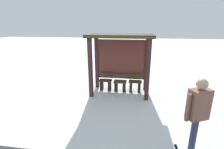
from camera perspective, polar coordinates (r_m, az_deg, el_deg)
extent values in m
plane|color=silver|center=(7.33, 2.62, -6.30)|extent=(60.00, 60.00, 0.00)
cube|color=#3B1E1F|center=(6.62, -7.50, 2.06)|extent=(0.15, 0.15, 2.41)
cube|color=#3B1E1F|center=(6.40, 12.37, 1.26)|extent=(0.15, 0.15, 2.41)
cube|color=#3B1E1F|center=(7.65, -5.29, 4.17)|extent=(0.15, 0.15, 2.41)
cube|color=#3B1E1F|center=(7.45, 11.88, 3.52)|extent=(0.15, 0.15, 2.41)
cube|color=black|center=(6.74, 2.91, 13.35)|extent=(2.63, 1.46, 0.12)
cube|color=brown|center=(7.42, 3.21, 5.63)|extent=(2.11, 0.08, 1.67)
cube|color=#3B1E1F|center=(7.63, 3.09, -1.00)|extent=(2.11, 0.06, 0.08)
cube|color=#492F2A|center=(7.48, -2.25, -2.06)|extent=(0.57, 0.34, 0.05)
cube|color=#492F2A|center=(7.55, -2.06, -0.22)|extent=(0.54, 0.04, 0.20)
cube|color=black|center=(7.53, -0.84, -3.85)|extent=(0.12, 0.29, 0.43)
cube|color=black|center=(7.60, -3.60, -3.70)|extent=(0.12, 0.29, 0.43)
cube|color=#4D3A28|center=(7.40, 2.86, -2.46)|extent=(0.57, 0.42, 0.04)
cube|color=#4D3A28|center=(7.51, 3.03, -0.54)|extent=(0.54, 0.04, 0.20)
cube|color=black|center=(7.46, 4.26, -4.18)|extent=(0.12, 0.36, 0.41)
cube|color=black|center=(7.49, 1.43, -4.04)|extent=(0.12, 0.36, 0.41)
cube|color=#413916|center=(7.35, 8.07, -2.44)|extent=(0.57, 0.38, 0.04)
cube|color=#413916|center=(7.45, 8.15, -0.56)|extent=(0.54, 0.04, 0.20)
cube|color=#2C2414|center=(7.44, 9.42, -4.28)|extent=(0.12, 0.32, 0.45)
cube|color=#2C2414|center=(7.44, 6.57, -4.15)|extent=(0.12, 0.32, 0.45)
cube|color=#905E4D|center=(4.09, 27.93, -9.14)|extent=(0.52, 0.43, 0.70)
sphere|color=tan|center=(3.92, 28.88, -2.93)|extent=(0.24, 0.24, 0.24)
cylinder|color=#3A4266|center=(4.36, 26.25, -19.28)|extent=(0.19, 0.19, 0.89)
cylinder|color=#3A4266|center=(4.58, 26.67, -17.46)|extent=(0.19, 0.19, 0.89)
cylinder|color=#905E4D|center=(3.92, 24.93, -10.38)|extent=(0.12, 0.12, 0.63)
cylinder|color=#905E4D|center=(4.29, 30.54, -8.83)|extent=(0.12, 0.12, 0.63)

